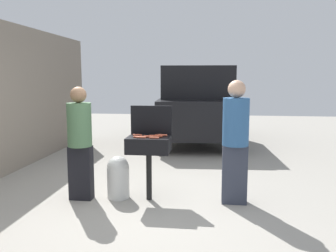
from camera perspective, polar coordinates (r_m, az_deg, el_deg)
name	(u,v)px	position (r m, az deg, el deg)	size (l,w,h in m)	color
ground_plane	(134,205)	(4.92, -5.55, -12.77)	(24.00, 24.00, 0.00)	#9E998E
bbq_grill	(149,147)	(4.93, -3.15, -3.40)	(0.60, 0.44, 0.91)	black
grill_lid_open	(151,120)	(5.09, -2.74, 0.97)	(0.60, 0.05, 0.42)	black
hot_dog_0	(145,137)	(4.85, -3.85, -1.74)	(0.03, 0.03, 0.13)	#B74C33
hot_dog_1	(159,135)	(4.94, -1.40, -1.54)	(0.03, 0.03, 0.13)	#AD4228
hot_dog_2	(154,136)	(4.90, -2.29, -1.62)	(0.03, 0.03, 0.13)	#AD4228
hot_dog_3	(149,136)	(4.87, -3.20, -1.68)	(0.03, 0.03, 0.13)	#B74C33
hot_dog_4	(138,137)	(4.83, -4.89, -1.78)	(0.03, 0.03, 0.13)	#C6593D
hot_dog_5	(137,135)	(4.99, -5.01, -1.47)	(0.03, 0.03, 0.13)	#B74C33
hot_dog_6	(158,136)	(4.86, -1.70, -1.69)	(0.03, 0.03, 0.13)	#AD4228
hot_dog_7	(141,137)	(4.79, -4.42, -1.85)	(0.03, 0.03, 0.13)	#C6593D
hot_dog_8	(163,135)	(4.96, -0.89, -1.49)	(0.03, 0.03, 0.13)	#C6593D
hot_dog_9	(154,138)	(4.75, -2.26, -1.92)	(0.03, 0.03, 0.13)	#C6593D
propane_tank	(118,176)	(5.15, -8.13, -8.12)	(0.32, 0.32, 0.62)	silver
person_left	(80,139)	(5.08, -14.18, -2.08)	(0.34, 0.34, 1.61)	black
person_right	(235,138)	(4.85, 10.94, -1.87)	(0.36, 0.36, 1.70)	#333847
parked_minivan	(197,104)	(9.67, 4.73, 3.63)	(2.24, 4.50, 2.02)	black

